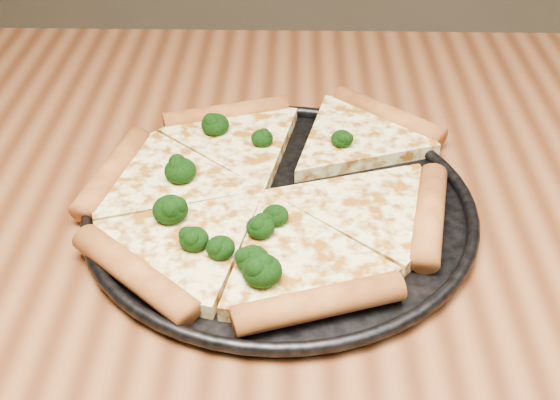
{
  "coord_description": "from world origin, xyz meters",
  "views": [
    {
      "loc": [
        -0.01,
        -0.53,
        1.17
      ],
      "look_at": [
        -0.03,
        0.02,
        0.77
      ],
      "focal_mm": 46.01,
      "sensor_mm": 36.0,
      "label": 1
    }
  ],
  "objects": [
    {
      "name": "pizza",
      "position": [
        -0.04,
        0.03,
        0.77
      ],
      "size": [
        0.38,
        0.39,
        0.03
      ],
      "rotation": [
        0.0,
        0.0,
        0.32
      ],
      "color": "#FFF09C",
      "rests_on": "pizza_pan"
    },
    {
      "name": "pizza_pan",
      "position": [
        -0.03,
        0.02,
        0.76
      ],
      "size": [
        0.37,
        0.37,
        0.02
      ],
      "color": "black",
      "rests_on": "dining_table"
    },
    {
      "name": "broccoli_florets",
      "position": [
        -0.07,
        -0.01,
        0.78
      ],
      "size": [
        0.19,
        0.26,
        0.02
      ],
      "color": "black",
      "rests_on": "pizza"
    },
    {
      "name": "dining_table",
      "position": [
        0.0,
        0.0,
        0.66
      ],
      "size": [
        1.2,
        0.9,
        0.75
      ],
      "color": "brown",
      "rests_on": "ground"
    }
  ]
}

